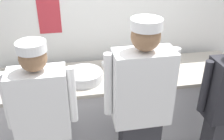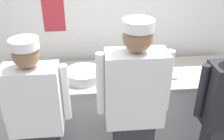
% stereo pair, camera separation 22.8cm
% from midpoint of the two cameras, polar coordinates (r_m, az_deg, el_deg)
% --- Properties ---
extents(wall_back, '(4.41, 0.11, 2.98)m').
position_cam_midpoint_polar(wall_back, '(3.15, 3.61, 12.85)').
color(wall_back, white).
rests_on(wall_back, ground).
extents(prep_counter, '(2.81, 0.74, 0.91)m').
position_cam_midpoint_polar(prep_counter, '(3.16, 4.38, -8.03)').
color(prep_counter, silver).
rests_on(prep_counter, ground).
extents(chef_near_left, '(0.59, 0.24, 1.63)m').
position_cam_midpoint_polar(chef_near_left, '(2.37, -13.33, -10.75)').
color(chef_near_left, '#2D2D33').
rests_on(chef_near_left, ground).
extents(chef_center, '(0.63, 0.24, 1.77)m').
position_cam_midpoint_polar(chef_center, '(2.29, 7.67, -9.03)').
color(chef_center, '#2D2D33').
rests_on(chef_center, ground).
extents(plate_stack_front, '(0.20, 0.20, 0.05)m').
position_cam_midpoint_polar(plate_stack_front, '(2.83, -10.66, -1.68)').
color(plate_stack_front, white).
rests_on(plate_stack_front, prep_counter).
extents(mixing_bowl_steel, '(0.39, 0.39, 0.10)m').
position_cam_midpoint_polar(mixing_bowl_steel, '(2.78, -3.94, -1.09)').
color(mixing_bowl_steel, '#B7BABF').
rests_on(mixing_bowl_steel, prep_counter).
extents(sheet_tray, '(0.46, 0.35, 0.02)m').
position_cam_midpoint_polar(sheet_tray, '(2.97, 11.70, -0.50)').
color(sheet_tray, '#B7BABF').
rests_on(sheet_tray, prep_counter).
extents(ramekin_red_sauce, '(0.10, 0.10, 0.05)m').
position_cam_midpoint_polar(ramekin_red_sauce, '(2.93, -16.71, -1.31)').
color(ramekin_red_sauce, white).
rests_on(ramekin_red_sauce, prep_counter).
extents(ramekin_orange_sauce, '(0.09, 0.09, 0.05)m').
position_cam_midpoint_polar(ramekin_orange_sauce, '(3.07, 1.02, 1.40)').
color(ramekin_orange_sauce, white).
rests_on(ramekin_orange_sauce, prep_counter).
extents(ramekin_green_sauce, '(0.10, 0.10, 0.04)m').
position_cam_midpoint_polar(ramekin_green_sauce, '(3.11, 24.36, -1.08)').
color(ramekin_green_sauce, white).
rests_on(ramekin_green_sauce, prep_counter).
extents(deli_cup, '(0.09, 0.09, 0.09)m').
position_cam_midpoint_polar(deli_cup, '(3.03, 4.02, 1.37)').
color(deli_cup, white).
rests_on(deli_cup, prep_counter).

